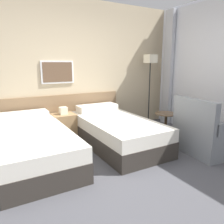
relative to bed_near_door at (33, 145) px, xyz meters
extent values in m
plane|color=#47474C|center=(0.99, -1.15, -0.25)|extent=(16.00, 16.00, 0.00)
cube|color=#C6B28E|center=(0.99, 1.07, 1.10)|extent=(10.00, 0.06, 2.70)
cube|color=#846647|center=(0.72, 1.02, 0.17)|extent=(2.62, 0.04, 0.83)
cube|color=white|center=(0.72, 1.02, 1.03)|extent=(0.64, 0.03, 0.44)
cube|color=brown|center=(0.72, 1.00, 1.03)|extent=(0.58, 0.01, 0.38)
cube|color=#B7BAC1|center=(3.29, 0.69, 1.07)|extent=(0.10, 0.24, 2.64)
cube|color=#332D28|center=(0.00, -0.03, -0.11)|extent=(1.03, 2.03, 0.28)
cube|color=silver|center=(0.00, -0.03, 0.13)|extent=(1.02, 2.00, 0.21)
cube|color=silver|center=(0.00, 0.76, 0.30)|extent=(0.82, 0.34, 0.13)
cube|color=#332D28|center=(1.44, -0.03, -0.11)|extent=(1.03, 2.03, 0.28)
cube|color=silver|center=(1.44, -0.03, 0.13)|extent=(1.02, 2.00, 0.21)
cube|color=silver|center=(1.44, 0.76, 0.30)|extent=(0.82, 0.34, 0.13)
cube|color=#9E7A51|center=(0.72, 0.76, 0.00)|extent=(0.43, 0.39, 0.49)
cube|color=beige|center=(0.72, 0.76, 0.31)|extent=(0.14, 0.14, 0.14)
cylinder|color=black|center=(2.76, 0.71, -0.24)|extent=(0.24, 0.24, 0.02)
cylinder|color=black|center=(2.76, 0.71, 0.49)|extent=(0.02, 0.02, 1.44)
cube|color=beige|center=(2.76, 0.71, 1.30)|extent=(0.23, 0.23, 0.18)
cylinder|color=brown|center=(2.30, -0.36, -0.24)|extent=(0.27, 0.27, 0.01)
cylinder|color=brown|center=(2.30, -0.36, 0.03)|extent=(0.05, 0.05, 0.52)
cylinder|color=brown|center=(2.30, -0.36, 0.30)|extent=(0.41, 0.41, 0.02)
cube|color=gray|center=(2.62, -1.05, -0.04)|extent=(0.89, 0.95, 0.43)
cube|color=gray|center=(2.27, -1.01, 0.42)|extent=(0.19, 0.88, 0.48)
cube|color=gray|center=(2.66, -0.66, 0.27)|extent=(0.69, 0.16, 0.18)
camera|label=1|loc=(-0.49, -3.26, 1.20)|focal=35.00mm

